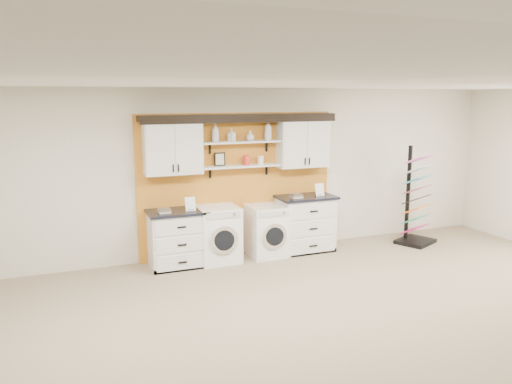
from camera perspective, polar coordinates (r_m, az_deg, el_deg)
name	(u,v)px	position (r m, az deg, el deg)	size (l,w,h in m)	color
floor	(368,363)	(5.46, 12.70, -18.56)	(10.00, 10.00, 0.00)	gray
ceiling	(381,81)	(4.78, 14.12, 12.22)	(10.00, 10.00, 0.00)	white
wall_back	(237,172)	(8.46, -2.19, 2.27)	(10.00, 10.00, 0.00)	beige
accent_panel	(238,184)	(8.46, -2.10, 0.90)	(3.40, 0.07, 2.40)	#C07620
upper_cabinet_left	(173,148)	(7.90, -9.50, 5.03)	(0.90, 0.35, 0.84)	white
upper_cabinet_right	(303,143)	(8.65, 5.36, 5.63)	(0.90, 0.35, 0.84)	white
shelf_lower	(241,166)	(8.25, -1.74, 2.97)	(1.32, 0.28, 0.03)	white
shelf_upper	(241,142)	(8.21, -1.75, 5.74)	(1.32, 0.28, 0.03)	white
crown_molding	(240,117)	(8.20, -1.80, 8.52)	(3.30, 0.41, 0.13)	black
picture_frame	(220,159)	(8.17, -4.17, 3.76)	(0.18, 0.02, 0.22)	black
canister_red	(247,160)	(8.28, -1.09, 3.66)	(0.11, 0.11, 0.16)	red
canister_cream	(261,160)	(8.37, 0.52, 3.67)	(0.10, 0.10, 0.14)	silver
base_cabinet_left	(178,238)	(8.02, -8.95, -5.25)	(0.93, 0.66, 0.91)	white
base_cabinet_right	(305,223)	(8.76, 5.65, -3.58)	(1.00, 0.66, 0.98)	white
washer	(218,234)	(8.18, -4.38, -4.81)	(0.65, 0.71, 0.91)	white
dryer	(267,231)	(8.47, 1.22, -4.42)	(0.62, 0.71, 0.86)	white
sample_rack	(415,213)	(9.59, 17.75, -2.35)	(0.82, 0.77, 1.79)	black
soap_bottle_a	(215,133)	(8.06, -4.66, 6.76)	(0.11, 0.11, 0.29)	silver
soap_bottle_b	(232,135)	(8.15, -2.80, 6.54)	(0.09, 0.10, 0.21)	silver
soap_bottle_c	(250,136)	(8.26, -0.68, 6.46)	(0.13, 0.13, 0.17)	silver
soap_bottle_d	(268,130)	(8.37, 1.38, 7.08)	(0.13, 0.13, 0.33)	silver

